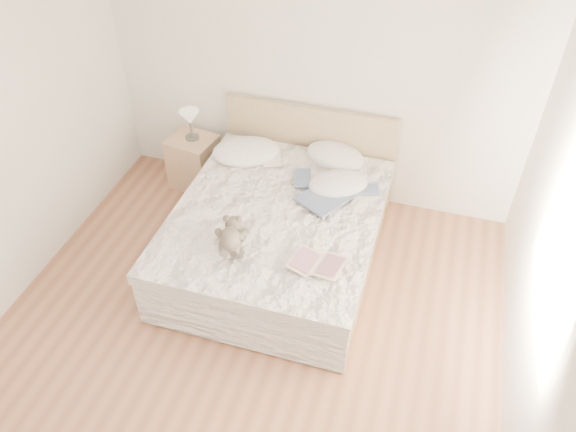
% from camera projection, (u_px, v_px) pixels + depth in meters
% --- Properties ---
extents(floor, '(4.00, 4.50, 0.00)m').
position_uv_depth(floor, '(234.00, 358.00, 4.36)').
color(floor, brown).
rests_on(floor, ground).
extents(ceiling, '(4.00, 4.50, 0.00)m').
position_uv_depth(ceiling, '(197.00, 16.00, 2.58)').
color(ceiling, white).
rests_on(ceiling, ground).
extents(wall_back, '(4.00, 0.02, 2.70)m').
position_uv_depth(wall_back, '(314.00, 70.00, 5.09)').
color(wall_back, silver).
rests_on(wall_back, ground).
extents(wall_right, '(0.02, 4.50, 2.70)m').
position_uv_depth(wall_right, '(564.00, 303.00, 3.04)').
color(wall_right, silver).
rests_on(wall_right, ground).
extents(window, '(0.02, 1.30, 1.10)m').
position_uv_depth(window, '(564.00, 252.00, 3.19)').
color(window, white).
rests_on(window, wall_right).
extents(bed, '(1.72, 2.14, 1.00)m').
position_uv_depth(bed, '(280.00, 230.00, 5.02)').
color(bed, tan).
rests_on(bed, floor).
extents(nightstand, '(0.51, 0.47, 0.56)m').
position_uv_depth(nightstand, '(194.00, 162.00, 5.85)').
color(nightstand, tan).
rests_on(nightstand, floor).
extents(table_lamp, '(0.25, 0.25, 0.31)m').
position_uv_depth(table_lamp, '(190.00, 119.00, 5.53)').
color(table_lamp, '#4F4A45').
rests_on(table_lamp, nightstand).
extents(pillow_left, '(0.78, 0.68, 0.19)m').
position_uv_depth(pillow_left, '(246.00, 151.00, 5.36)').
color(pillow_left, white).
rests_on(pillow_left, bed).
extents(pillow_middle, '(0.68, 0.56, 0.17)m').
position_uv_depth(pillow_middle, '(335.00, 156.00, 5.31)').
color(pillow_middle, white).
rests_on(pillow_middle, bed).
extents(pillow_right, '(0.65, 0.60, 0.16)m').
position_uv_depth(pillow_right, '(338.00, 184.00, 4.98)').
color(pillow_right, silver).
rests_on(pillow_right, bed).
extents(blouse, '(0.77, 0.78, 0.02)m').
position_uv_depth(blouse, '(328.00, 195.00, 4.88)').
color(blouse, '#3C4869').
rests_on(blouse, bed).
extents(photo_book, '(0.37, 0.30, 0.02)m').
position_uv_depth(photo_book, '(264.00, 158.00, 5.29)').
color(photo_book, silver).
rests_on(photo_book, bed).
extents(childrens_book, '(0.46, 0.36, 0.03)m').
position_uv_depth(childrens_book, '(317.00, 264.00, 4.26)').
color(childrens_book, beige).
rests_on(childrens_book, bed).
extents(teddy_bear, '(0.31, 0.37, 0.17)m').
position_uv_depth(teddy_bear, '(230.00, 245.00, 4.38)').
color(teddy_bear, brown).
rests_on(teddy_bear, bed).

